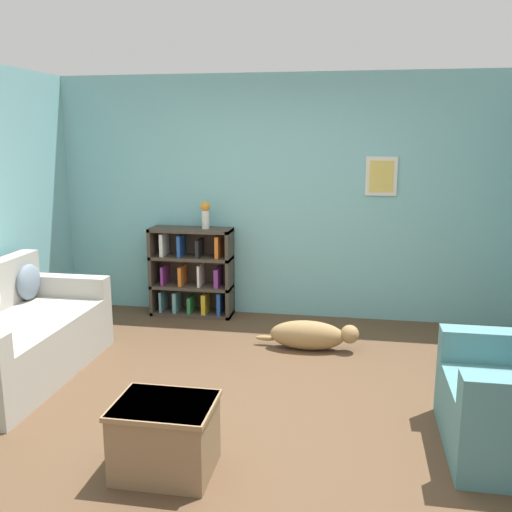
% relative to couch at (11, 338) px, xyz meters
% --- Properties ---
extents(ground_plane, '(14.00, 14.00, 0.00)m').
position_rel_couch_xyz_m(ground_plane, '(2.01, -0.17, -0.33)').
color(ground_plane, brown).
extents(wall_back, '(5.60, 0.13, 2.60)m').
position_rel_couch_xyz_m(wall_back, '(2.01, 2.08, 0.97)').
color(wall_back, '#7AB7BC').
rests_on(wall_back, ground_plane).
extents(couch, '(0.88, 1.75, 0.89)m').
position_rel_couch_xyz_m(couch, '(0.00, 0.00, 0.00)').
color(couch, '#ADA89E').
rests_on(couch, ground_plane).
extents(bookshelf, '(0.90, 0.31, 0.98)m').
position_rel_couch_xyz_m(bookshelf, '(1.01, 1.88, 0.14)').
color(bookshelf, '#42382D').
rests_on(bookshelf, ground_plane).
extents(coffee_table, '(0.59, 0.47, 0.44)m').
position_rel_couch_xyz_m(coffee_table, '(1.70, -1.10, -0.10)').
color(coffee_table, '#846647').
rests_on(coffee_table, ground_plane).
extents(dog, '(0.98, 0.25, 0.28)m').
position_rel_couch_xyz_m(dog, '(2.39, 1.02, -0.19)').
color(dog, '#9E7A4C').
rests_on(dog, ground_plane).
extents(vase, '(0.11, 0.11, 0.30)m').
position_rel_couch_xyz_m(vase, '(1.17, 1.86, 0.81)').
color(vase, silver).
rests_on(vase, bookshelf).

